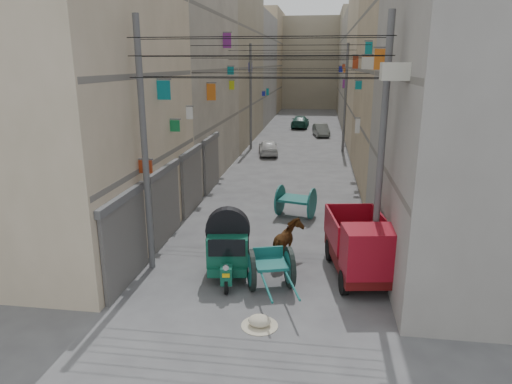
% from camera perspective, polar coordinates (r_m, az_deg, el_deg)
% --- Properties ---
extents(building_row_left, '(8.00, 62.00, 14.00)m').
position_cam_1_polar(building_row_left, '(42.70, -5.45, 15.59)').
color(building_row_left, beige).
rests_on(building_row_left, ground).
extents(building_row_right, '(8.00, 62.00, 14.00)m').
position_cam_1_polar(building_row_right, '(42.01, 17.09, 14.99)').
color(building_row_right, gray).
rests_on(building_row_right, ground).
extents(end_cap_building, '(22.00, 10.00, 13.00)m').
position_cam_1_polar(end_cap_building, '(73.45, 6.87, 15.67)').
color(end_cap_building, gray).
rests_on(end_cap_building, ground).
extents(shutters_left, '(0.18, 14.40, 2.88)m').
position_cam_1_polar(shutters_left, '(19.39, -9.46, 0.33)').
color(shutters_left, '#4D4D52').
rests_on(shutters_left, ground).
extents(signboards, '(8.22, 40.52, 5.67)m').
position_cam_1_polar(signboards, '(29.32, 4.48, 9.58)').
color(signboards, orange).
rests_on(signboards, ground).
extents(ac_units, '(0.70, 6.55, 3.35)m').
position_cam_1_polar(ac_units, '(15.23, 15.77, 18.39)').
color(ac_units, beige).
rests_on(ac_units, ground).
extents(utility_poles, '(7.40, 22.20, 8.00)m').
position_cam_1_polar(utility_poles, '(24.64, 3.82, 9.74)').
color(utility_poles, '#545457').
rests_on(utility_poles, ground).
extents(overhead_cables, '(7.40, 22.52, 1.12)m').
position_cam_1_polar(overhead_cables, '(21.90, 3.42, 16.24)').
color(overhead_cables, black).
rests_on(overhead_cables, ground).
extents(auto_rickshaw, '(1.65, 2.53, 1.73)m').
position_cam_1_polar(auto_rickshaw, '(14.61, -3.50, -6.69)').
color(auto_rickshaw, black).
rests_on(auto_rickshaw, ground).
extents(tonga_cart, '(1.82, 2.98, 1.26)m').
position_cam_1_polar(tonga_cart, '(13.94, 1.83, -9.45)').
color(tonga_cart, black).
rests_on(tonga_cart, ground).
extents(mini_truck, '(2.21, 3.91, 2.08)m').
position_cam_1_polar(mini_truck, '(14.54, 13.24, -7.31)').
color(mini_truck, black).
rests_on(mini_truck, ground).
extents(second_cart, '(1.85, 1.72, 1.38)m').
position_cam_1_polar(second_cart, '(20.22, 5.00, -1.10)').
color(second_cart, '#145B57').
rests_on(second_cart, ground).
extents(feed_sack, '(0.60, 0.48, 0.30)m').
position_cam_1_polar(feed_sack, '(12.32, 0.45, -15.79)').
color(feed_sack, beige).
rests_on(feed_sack, ground).
extents(horse, '(1.12, 1.81, 1.42)m').
position_cam_1_polar(horse, '(15.62, 3.93, -6.38)').
color(horse, brown).
rests_on(horse, ground).
extents(distant_car_white, '(1.88, 3.53, 1.14)m').
position_cam_1_polar(distant_car_white, '(33.92, 1.55, 5.60)').
color(distant_car_white, silver).
rests_on(distant_car_white, ground).
extents(distant_car_grey, '(1.73, 3.54, 1.12)m').
position_cam_1_polar(distant_car_grey, '(43.34, 8.14, 7.68)').
color(distant_car_grey, slate).
rests_on(distant_car_grey, ground).
extents(distant_car_green, '(1.85, 4.26, 1.22)m').
position_cam_1_polar(distant_car_green, '(48.85, 5.54, 8.74)').
color(distant_car_green, '#1A4D40').
rests_on(distant_car_green, ground).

